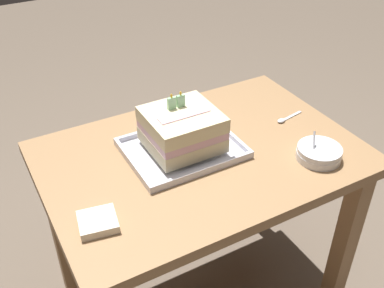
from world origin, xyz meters
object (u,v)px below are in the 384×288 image
at_px(bowl_stack, 319,153).
at_px(serving_spoon_near_tray, 284,119).
at_px(foil_tray, 182,149).
at_px(birthday_cake, 182,129).
at_px(napkin_pile, 98,222).

bearing_deg(bowl_stack, serving_spoon_near_tray, 78.18).
height_order(bowl_stack, serving_spoon_near_tray, bowl_stack).
xyz_separation_m(foil_tray, birthday_cake, (-0.00, 0.00, 0.07)).
bearing_deg(bowl_stack, foil_tray, 145.91).
bearing_deg(foil_tray, bowl_stack, -34.09).
bearing_deg(serving_spoon_near_tray, napkin_pile, -167.07).
relative_size(bowl_stack, napkin_pile, 1.23).
xyz_separation_m(birthday_cake, napkin_pile, (-0.33, -0.18, -0.07)).
bearing_deg(foil_tray, napkin_pile, -152.10).
xyz_separation_m(foil_tray, napkin_pile, (-0.33, -0.18, 0.01)).
distance_m(bowl_stack, napkin_pile, 0.68).
bearing_deg(bowl_stack, napkin_pile, 175.44).
relative_size(birthday_cake, serving_spoon_near_tray, 1.79).
distance_m(foil_tray, bowl_stack, 0.41).
relative_size(birthday_cake, bowl_stack, 1.55).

